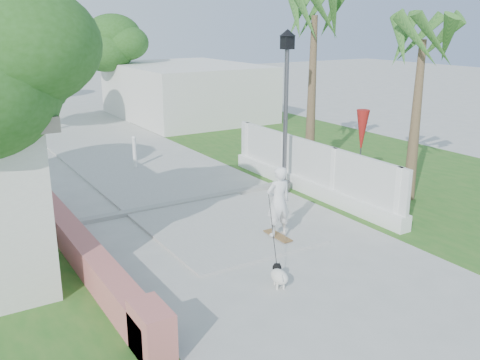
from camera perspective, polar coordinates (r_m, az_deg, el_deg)
ground at (r=9.58m, az=10.22°, el=-12.66°), size 90.00×90.00×0.00m
path_strip at (r=27.13m, az=-19.11°, el=5.93°), size 3.20×36.00×0.06m
curb at (r=14.17m, az=-6.04°, el=-2.38°), size 6.50×0.25×0.10m
grass_right at (r=19.56m, az=10.08°, el=2.66°), size 8.00×20.00×0.01m
pink_wall at (r=10.87m, az=-16.24°, el=-7.56°), size 0.45×8.20×0.80m
lattice_fence at (r=14.96m, az=7.40°, el=0.58°), size 0.35×7.00×1.50m
building_right at (r=27.03m, az=-5.77°, el=9.45°), size 6.00×8.00×2.60m
street_lamp at (r=14.64m, az=4.91°, el=7.86°), size 0.44×0.44×4.44m
bollard at (r=17.65m, az=-11.19°, el=3.01°), size 0.14×0.14×1.09m
patio_umbrella at (r=15.24m, az=12.88°, el=5.02°), size 0.36×0.36×2.30m
tree_left_near at (r=9.22m, az=-24.18°, el=10.09°), size 3.60×3.60×5.28m
tree_path_right at (r=27.61m, az=-13.12°, el=13.83°), size 3.00×3.00×4.79m
palm_far at (r=16.30m, az=7.93°, el=15.92°), size 1.80×1.80×5.30m
palm_near at (r=14.53m, az=18.87°, el=13.05°), size 1.80×1.80×4.70m
skateboarder at (r=10.86m, az=3.46°, el=-4.53°), size 1.56×2.02×1.67m
dog at (r=9.87m, az=4.18°, el=-10.10°), size 0.40×0.54×0.39m
parked_car at (r=39.30m, az=-23.34°, el=9.50°), size 4.17×2.31×1.34m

